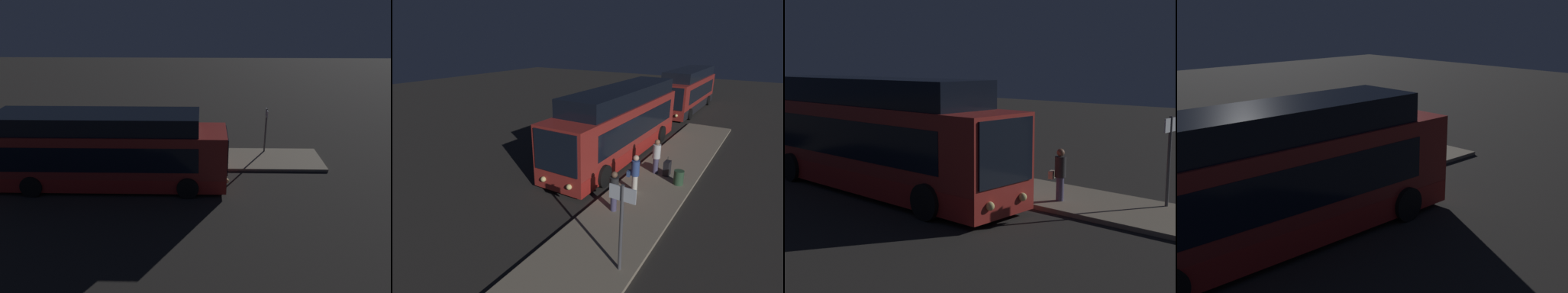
{
  "view_description": "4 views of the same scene",
  "coord_description": "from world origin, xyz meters",
  "views": [
    {
      "loc": [
        3.12,
        -17.21,
        9.12
      ],
      "look_at": [
        2.77,
        0.48,
        1.9
      ],
      "focal_mm": 35.0,
      "sensor_mm": 36.0,
      "label": 1
    },
    {
      "loc": [
        13.24,
        7.11,
        6.36
      ],
      "look_at": [
        2.77,
        0.48,
        1.9
      ],
      "focal_mm": 28.0,
      "sensor_mm": 36.0,
      "label": 2
    },
    {
      "loc": [
        13.47,
        -10.97,
        4.31
      ],
      "look_at": [
        2.77,
        0.48,
        1.9
      ],
      "focal_mm": 50.0,
      "sensor_mm": 36.0,
      "label": 3
    },
    {
      "loc": [
        -8.9,
        -11.71,
        6.33
      ],
      "look_at": [
        2.77,
        0.48,
        1.9
      ],
      "focal_mm": 50.0,
      "sensor_mm": 36.0,
      "label": 4
    }
  ],
  "objects": [
    {
      "name": "passenger_boarding",
      "position": [
        0.08,
        2.65,
        1.06
      ],
      "size": [
        0.44,
        0.44,
        1.7
      ],
      "rotation": [
        0.0,
        0.0,
        -0.2
      ],
      "color": "#4C476B",
      "rests_on": "platform"
    },
    {
      "name": "sign_post",
      "position": [
        6.87,
        4.13,
        1.81
      ],
      "size": [
        0.1,
        0.76,
        2.66
      ],
      "color": "#4C4C51",
      "rests_on": "platform"
    },
    {
      "name": "bus_lead",
      "position": [
        -1.55,
        -0.12,
        1.72
      ],
      "size": [
        11.6,
        2.75,
        3.82
      ],
      "color": "maroon",
      "rests_on": "ground"
    },
    {
      "name": "trash_bin",
      "position": [
        0.69,
        3.95,
        0.46
      ],
      "size": [
        0.44,
        0.44,
        0.65
      ],
      "color": "#2D4C33",
      "rests_on": "platform"
    },
    {
      "name": "passenger_with_bags",
      "position": [
        4.17,
        2.52,
        1.01
      ],
      "size": [
        0.57,
        0.44,
        1.61
      ],
      "rotation": [
        0.0,
        0.0,
        1.86
      ],
      "color": "#4C476B",
      "rests_on": "platform"
    },
    {
      "name": "suitcase",
      "position": [
        0.05,
        3.21,
        0.49
      ],
      "size": [
        0.44,
        0.26,
        0.95
      ],
      "color": "black",
      "rests_on": "platform"
    },
    {
      "name": "platform",
      "position": [
        0.0,
        3.09,
        0.07
      ],
      "size": [
        20.0,
        2.98,
        0.14
      ],
      "color": "gray",
      "rests_on": "ground"
    },
    {
      "name": "passenger_waiting",
      "position": [
        2.38,
        2.56,
        1.04
      ],
      "size": [
        0.41,
        0.56,
        1.66
      ],
      "rotation": [
        0.0,
        0.0,
        -2.94
      ],
      "color": "silver",
      "rests_on": "platform"
    },
    {
      "name": "ground",
      "position": [
        0.0,
        0.0,
        0.0
      ],
      "size": [
        80.0,
        80.0,
        0.0
      ],
      "primitive_type": "plane",
      "color": "#2B2826"
    }
  ]
}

